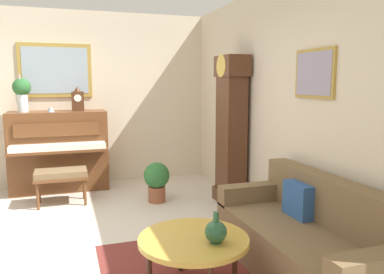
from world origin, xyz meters
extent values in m
cube|color=beige|center=(0.00, 0.00, -0.05)|extent=(6.40, 6.00, 0.10)
cube|color=beige|center=(-2.60, 0.00, 1.40)|extent=(0.10, 4.90, 2.80)
cube|color=#B28E3D|center=(-2.54, -0.10, 1.85)|extent=(0.03, 1.10, 0.84)
cube|color=#9EB2C1|center=(-2.52, -0.10, 1.85)|extent=(0.01, 0.98, 0.72)
cube|color=beige|center=(0.00, 2.40, 1.40)|extent=(5.30, 0.10, 2.80)
cube|color=#B28E3D|center=(0.75, 2.33, 1.75)|extent=(0.60, 0.03, 0.48)
cube|color=#998EA8|center=(0.75, 2.32, 1.75)|extent=(0.54, 0.01, 0.42)
cube|color=brown|center=(-2.25, -0.10, 0.61)|extent=(0.60, 1.44, 1.22)
cube|color=brown|center=(-1.82, -0.10, 0.68)|extent=(0.28, 1.38, 0.04)
cube|color=white|center=(-1.82, -0.10, 0.74)|extent=(0.26, 1.32, 0.08)
cube|color=brown|center=(-1.93, -0.10, 0.98)|extent=(0.03, 1.20, 0.20)
cube|color=brown|center=(-1.44, -0.08, 0.38)|extent=(0.42, 0.70, 0.04)
cube|color=brown|center=(-1.44, -0.08, 0.44)|extent=(0.40, 0.68, 0.08)
cylinder|color=brown|center=(-1.28, -0.38, 0.18)|extent=(0.04, 0.04, 0.36)
cylinder|color=brown|center=(-1.28, 0.22, 0.18)|extent=(0.04, 0.04, 0.36)
cylinder|color=brown|center=(-1.60, -0.38, 0.18)|extent=(0.04, 0.04, 0.36)
cylinder|color=brown|center=(-1.60, 0.22, 0.18)|extent=(0.04, 0.04, 0.36)
cube|color=#4C2B19|center=(-0.80, 2.16, 0.09)|extent=(0.52, 0.34, 0.18)
cube|color=#4C2B19|center=(-0.80, 2.16, 0.89)|extent=(0.44, 0.28, 1.78)
cube|color=#4C2B19|center=(-0.80, 2.16, 1.88)|extent=(0.52, 0.32, 0.28)
cylinder|color=gold|center=(-0.80, 2.00, 1.88)|extent=(0.30, 0.02, 0.30)
cylinder|color=gold|center=(-0.80, 2.11, 0.95)|extent=(0.03, 0.03, 0.70)
cube|color=brown|center=(1.30, 1.89, 0.21)|extent=(1.90, 0.80, 0.42)
cube|color=brown|center=(1.30, 2.19, 0.62)|extent=(1.90, 0.20, 0.44)
cube|color=brown|center=(0.44, 1.89, 0.50)|extent=(0.18, 0.80, 0.20)
cube|color=brown|center=(2.16, 1.89, 0.50)|extent=(0.18, 0.80, 0.20)
cube|color=#2D5699|center=(1.00, 2.03, 0.58)|extent=(0.34, 0.12, 0.32)
cylinder|color=gold|center=(1.23, 0.92, 0.44)|extent=(0.88, 0.88, 0.04)
torus|color=#3D2316|center=(1.23, 0.92, 0.44)|extent=(0.88, 0.88, 0.04)
cylinder|color=#3D2316|center=(1.23, 1.28, 0.21)|extent=(0.04, 0.04, 0.42)
cylinder|color=#3D2316|center=(1.23, 0.56, 0.21)|extent=(0.04, 0.04, 0.42)
cylinder|color=#3D2316|center=(0.87, 0.92, 0.21)|extent=(0.04, 0.04, 0.42)
cube|color=#4C2B19|center=(-2.23, 0.20, 1.37)|extent=(0.12, 0.18, 0.30)
cylinder|color=white|center=(-2.17, 0.20, 1.42)|extent=(0.01, 0.11, 0.11)
cone|color=#4C2B19|center=(-2.23, 0.20, 1.56)|extent=(0.10, 0.10, 0.08)
cylinder|color=silver|center=(-2.23, -0.58, 1.35)|extent=(0.15, 0.15, 0.26)
sphere|color=#2D6B33|center=(-2.23, -0.58, 1.59)|extent=(0.26, 0.26, 0.26)
cone|color=#D199B7|center=(-2.20, -0.60, 1.72)|extent=(0.06, 0.06, 0.16)
cylinder|color=#ADC6D6|center=(-2.12, -0.19, 1.23)|extent=(0.12, 0.12, 0.01)
cylinder|color=#ADC6D6|center=(-2.12, -0.19, 1.25)|extent=(0.08, 0.08, 0.06)
cylinder|color=#234C33|center=(1.38, 1.05, 0.46)|extent=(0.09, 0.09, 0.01)
sphere|color=#285638|center=(1.38, 1.05, 0.54)|extent=(0.17, 0.17, 0.17)
cylinder|color=#285638|center=(1.38, 1.05, 0.66)|extent=(0.04, 0.04, 0.08)
cylinder|color=#935138|center=(-1.13, 1.18, 0.11)|extent=(0.24, 0.24, 0.22)
sphere|color=#2D6B33|center=(-1.13, 1.18, 0.38)|extent=(0.36, 0.36, 0.36)
camera|label=1|loc=(3.95, 0.00, 1.67)|focal=35.75mm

